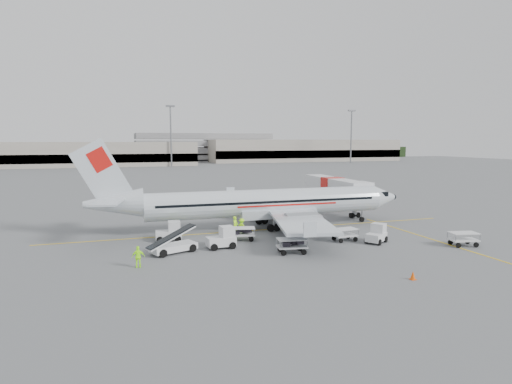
% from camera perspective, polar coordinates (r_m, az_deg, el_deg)
% --- Properties ---
extents(ground, '(360.00, 360.00, 0.00)m').
position_cam_1_polar(ground, '(45.21, 0.79, -5.07)').
color(ground, '#56595B').
extents(stripe_lead, '(44.00, 0.20, 0.01)m').
position_cam_1_polar(stripe_lead, '(45.20, 0.79, -5.07)').
color(stripe_lead, yellow).
rests_on(stripe_lead, ground).
extents(stripe_cross, '(0.20, 20.00, 0.01)m').
position_cam_1_polar(stripe_cross, '(45.10, 21.44, -5.57)').
color(stripe_cross, yellow).
rests_on(stripe_cross, ground).
extents(terminal_west, '(110.00, 22.00, 9.00)m').
position_cam_1_polar(terminal_west, '(173.84, -26.65, 4.49)').
color(terminal_west, gray).
rests_on(terminal_west, ground).
extents(terminal_east, '(90.00, 26.00, 10.00)m').
position_cam_1_polar(terminal_east, '(205.05, 6.24, 5.55)').
color(terminal_east, gray).
rests_on(terminal_east, ground).
extents(parking_garage, '(62.00, 24.00, 14.00)m').
position_cam_1_polar(parking_garage, '(205.67, -7.09, 6.10)').
color(parking_garage, slate).
rests_on(parking_garage, ground).
extents(treeline, '(300.00, 3.00, 6.00)m').
position_cam_1_polar(treeline, '(217.42, -14.34, 4.92)').
color(treeline, black).
rests_on(treeline, ground).
extents(mast_center, '(3.20, 1.20, 22.00)m').
position_cam_1_polar(mast_center, '(161.03, -11.27, 7.27)').
color(mast_center, slate).
rests_on(mast_center, ground).
extents(mast_east, '(3.20, 1.20, 22.00)m').
position_cam_1_polar(mast_east, '(185.62, 12.57, 7.16)').
color(mast_east, slate).
rests_on(mast_east, ground).
extents(aircraft, '(34.57, 27.33, 9.40)m').
position_cam_1_polar(aircraft, '(45.59, 1.56, 1.01)').
color(aircraft, silver).
rests_on(aircraft, ground).
extents(jet_bridge, '(3.68, 17.03, 4.45)m').
position_cam_1_polar(jet_bridge, '(58.66, 10.13, -0.24)').
color(jet_bridge, silver).
rests_on(jet_bridge, ground).
extents(belt_loader, '(5.43, 3.65, 2.75)m').
position_cam_1_polar(belt_loader, '(36.46, -10.96, -5.88)').
color(belt_loader, silver).
rests_on(belt_loader, ground).
extents(tug_fore, '(2.58, 2.33, 1.73)m').
position_cam_1_polar(tug_fore, '(40.92, 15.74, -5.35)').
color(tug_fore, silver).
rests_on(tug_fore, ground).
extents(tug_mid, '(2.55, 1.59, 1.89)m').
position_cam_1_polar(tug_mid, '(37.58, -4.70, -6.07)').
color(tug_mid, silver).
rests_on(tug_mid, ground).
extents(tug_aft, '(2.47, 1.53, 1.84)m').
position_cam_1_polar(tug_aft, '(40.97, -11.60, -5.15)').
color(tug_aft, silver).
rests_on(tug_aft, ground).
extents(cart_loaded_a, '(2.62, 1.78, 1.27)m').
position_cam_1_polar(cart_loaded_a, '(35.94, 4.81, -7.17)').
color(cart_loaded_a, silver).
rests_on(cart_loaded_a, ground).
extents(cart_loaded_b, '(2.63, 1.93, 1.23)m').
position_cam_1_polar(cart_loaded_b, '(40.44, -1.86, -5.60)').
color(cart_loaded_b, silver).
rests_on(cart_loaded_b, ground).
extents(cart_empty_a, '(2.38, 1.53, 1.19)m').
position_cam_1_polar(cart_empty_a, '(41.04, 11.75, -5.59)').
color(cart_empty_a, silver).
rests_on(cart_empty_a, ground).
extents(cart_empty_b, '(2.62, 1.86, 1.24)m').
position_cam_1_polar(cart_empty_b, '(42.51, 25.92, -5.67)').
color(cart_empty_b, silver).
rests_on(cart_empty_b, ground).
extents(cone_nose, '(0.36, 0.36, 0.58)m').
position_cam_1_polar(cone_nose, '(48.52, 15.42, -4.15)').
color(cone_nose, '#EF4E06').
rests_on(cone_nose, ground).
extents(cone_port, '(0.39, 0.39, 0.64)m').
position_cam_1_polar(cone_port, '(55.70, -3.39, -2.49)').
color(cone_port, '#EF4E06').
rests_on(cone_port, ground).
extents(cone_stbd, '(0.37, 0.37, 0.61)m').
position_cam_1_polar(cone_stbd, '(31.22, 20.19, -10.37)').
color(cone_stbd, '#EF4E06').
rests_on(cone_stbd, ground).
extents(crew_a, '(0.80, 0.80, 1.88)m').
position_cam_1_polar(crew_a, '(42.66, -2.78, -4.51)').
color(crew_a, '#A9FB15').
rests_on(crew_a, ground).
extents(crew_b, '(1.09, 1.01, 1.81)m').
position_cam_1_polar(crew_b, '(41.56, -10.50, -4.97)').
color(crew_b, '#A9FB15').
rests_on(crew_b, ground).
extents(crew_c, '(1.14, 1.20, 1.63)m').
position_cam_1_polar(crew_c, '(42.86, -1.91, -4.62)').
color(crew_c, '#A9FB15').
rests_on(crew_c, ground).
extents(crew_d, '(0.97, 0.45, 1.62)m').
position_cam_1_polar(crew_d, '(33.06, -15.42, -8.33)').
color(crew_d, '#A9FB15').
rests_on(crew_d, ground).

